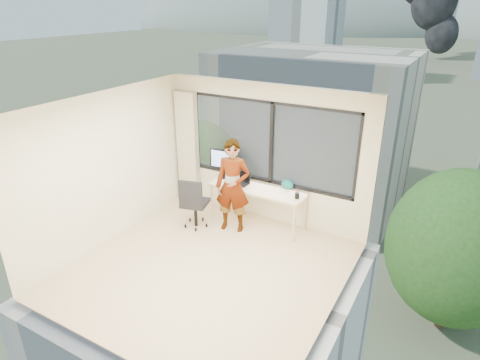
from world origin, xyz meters
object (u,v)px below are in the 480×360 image
Objects in this scene: person at (233,186)px; game_console at (234,175)px; handbag at (287,184)px; chair at (195,201)px; monitor at (224,163)px; desk at (257,206)px; laptop at (240,179)px.

person reaches higher than game_console.
person is at bearing -143.14° from handbag.
person reaches higher than chair.
monitor is at bearing -175.62° from handbag.
desk is 5.29× the size of laptop.
person is 3.01× the size of monitor.
chair reaches higher than game_console.
desk is at bearing -156.76° from handbag.
desk is at bearing -19.84° from game_console.
handbag is at bearing 23.26° from desk.
handbag is (0.86, 0.23, -0.01)m from laptop.
laptop is 1.46× the size of handbag.
desk is at bearing 6.32° from laptop.
laptop is at bearing -164.81° from handbag.
chair is (-0.96, -0.65, 0.13)m from desk.
monitor is at bearing 62.86° from chair.
monitor is 1.31m from handbag.
desk is at bearing 36.24° from person.
chair is at bearing -173.69° from person.
chair is 0.59× the size of person.
handbag is at bearing -0.65° from game_console.
monitor reaches higher than handbag.
monitor is at bearing 119.11° from person.
person is 5.52× the size of game_console.
person is 0.73m from monitor.
person reaches higher than handbag.
handbag is (1.45, 0.86, 0.33)m from chair.
person reaches higher than laptop.
chair is at bearing -145.87° from desk.
person reaches higher than monitor.
laptop is at bearing -176.64° from desk.
game_console is at bearing 178.65° from handbag.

